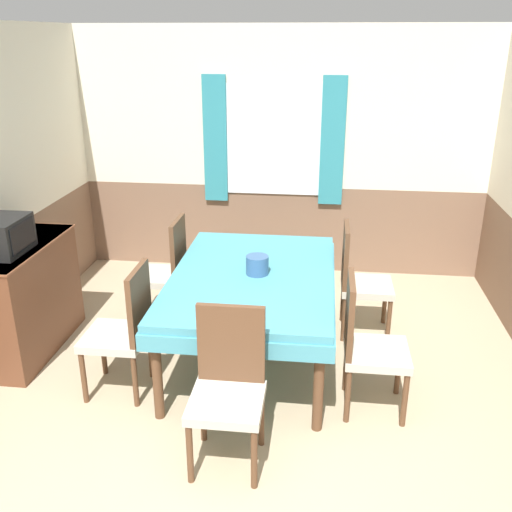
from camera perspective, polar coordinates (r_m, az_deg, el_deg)
wall_back at (r=6.16m, az=2.45°, el=10.19°), size 4.73×0.09×2.60m
dining_table at (r=4.49m, az=-0.35°, el=-2.96°), size 1.28×1.90×0.75m
chair_head_near at (r=3.53m, az=-2.78°, el=-12.65°), size 0.44×0.44×0.99m
chair_left_far at (r=5.21m, az=-8.99°, el=-1.23°), size 0.44×0.44×0.99m
chair_right_near at (r=4.03m, az=10.97°, el=-8.44°), size 0.44×0.44×0.99m
chair_left_near at (r=4.24m, az=-13.00°, el=-6.99°), size 0.44×0.44×0.99m
chair_right_far at (r=5.03m, az=10.22°, el=-2.12°), size 0.44×0.44×0.99m
sideboard at (r=5.06m, az=-22.00°, el=-3.90°), size 0.46×1.15×0.93m
tv at (r=4.73m, az=-23.78°, el=1.87°), size 0.29×0.42×0.27m
vase at (r=4.42m, az=0.13°, el=-0.91°), size 0.18×0.18×0.15m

